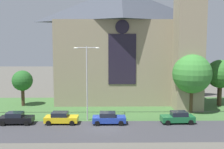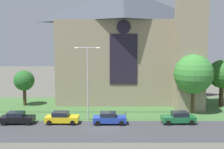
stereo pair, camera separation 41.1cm
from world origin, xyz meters
name	(u,v)px [view 2 (the right image)]	position (x,y,z in m)	size (l,w,h in m)	color
ground	(105,107)	(0.00, 10.00, 0.00)	(160.00, 160.00, 0.00)	#56544C
road_asphalt	(103,131)	(0.00, -2.00, 0.00)	(120.00, 8.00, 0.01)	#38383D
grass_verge	(105,110)	(0.00, 8.00, 0.00)	(120.00, 20.00, 0.01)	#3D6633
church_building	(125,43)	(3.53, 15.75, 10.27)	(23.20, 16.20, 26.00)	gray
iron_railing	(125,113)	(2.75, 2.50, 0.98)	(35.14, 0.07, 1.13)	black
tree_right_far	(221,74)	(18.86, 11.00, 5.20)	(4.64, 4.64, 7.58)	#423021
tree_right_near	(192,74)	(12.78, 6.36, 5.78)	(5.71, 5.71, 8.65)	#4C3823
tree_left_far	(23,81)	(-13.49, 11.28, 4.12)	(3.33, 3.33, 5.84)	#423021
streetlamp_near	(86,75)	(-2.27, 2.40, 6.12)	(3.37, 0.26, 9.86)	#B2B2B7
parked_car_black	(16,118)	(-11.20, 0.87, 0.74)	(4.24, 2.09, 1.51)	black
parked_car_yellow	(61,118)	(-5.50, 0.93, 0.74)	(4.24, 2.11, 1.51)	gold
parked_car_blue	(108,118)	(0.59, 0.74, 0.74)	(4.20, 2.03, 1.51)	#1E3899
parked_car_green	(177,118)	(9.46, 0.96, 0.74)	(4.27, 2.17, 1.51)	#196033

